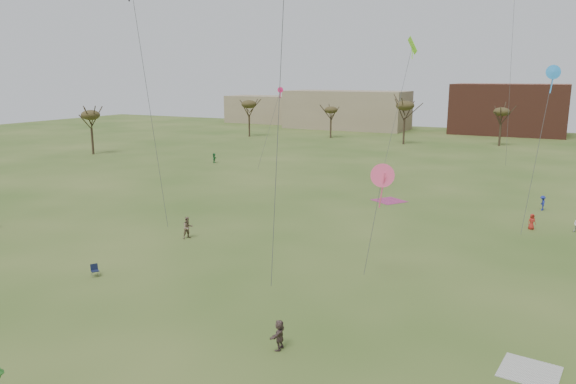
% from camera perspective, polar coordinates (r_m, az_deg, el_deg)
% --- Properties ---
extents(ground, '(260.00, 260.00, 0.00)m').
position_cam_1_polar(ground, '(31.91, -10.16, -13.80)').
color(ground, '#32551A').
rests_on(ground, ground).
extents(spectator_fore_b, '(1.07, 1.16, 1.90)m').
position_cam_1_polar(spectator_fore_b, '(47.98, -10.47, -3.69)').
color(spectator_fore_b, '#7D654F').
rests_on(spectator_fore_b, ground).
extents(spectator_fore_c, '(0.58, 1.52, 1.61)m').
position_cam_1_polar(spectator_fore_c, '(28.84, -0.92, -14.76)').
color(spectator_fore_c, brown).
rests_on(spectator_fore_c, ground).
extents(flyer_far_a, '(1.41, 1.30, 1.57)m').
position_cam_1_polar(flyer_far_a, '(89.24, -7.76, 3.56)').
color(flyer_far_a, '#26723B').
rests_on(flyer_far_a, ground).
extents(flyer_far_b, '(0.86, 0.78, 1.47)m').
position_cam_1_polar(flyer_far_b, '(54.72, 24.23, -2.86)').
color(flyer_far_b, red).
rests_on(flyer_far_b, ground).
extents(flyer_far_c, '(0.77, 1.10, 1.56)m').
position_cam_1_polar(flyer_far_c, '(62.92, 25.16, -1.06)').
color(flyer_far_c, navy).
rests_on(flyer_far_c, ground).
extents(blanket_cream, '(2.90, 2.90, 0.03)m').
position_cam_1_polar(blanket_cream, '(29.64, 24.04, -16.86)').
color(blanket_cream, beige).
rests_on(blanket_cream, ground).
extents(blanket_plum, '(4.25, 4.25, 0.03)m').
position_cam_1_polar(blanket_plum, '(62.47, 10.57, -0.92)').
color(blanket_plum, '#AA346E').
rests_on(blanket_plum, ground).
extents(camp_chair_left, '(0.73, 0.71, 0.87)m').
position_cam_1_polar(camp_chair_left, '(40.94, -19.59, -8.01)').
color(camp_chair_left, '#141B37').
rests_on(camp_chair_left, ground).
extents(kites_aloft, '(54.59, 66.55, 25.31)m').
position_cam_1_polar(kites_aloft, '(53.41, 2.99, 18.35)').
color(kites_aloft, '#D325A7').
rests_on(kites_aloft, ground).
extents(tree_line, '(117.44, 49.32, 8.91)m').
position_cam_1_polar(tree_line, '(104.05, 15.79, 7.91)').
color(tree_line, '#3A2B1E').
rests_on(tree_line, ground).
extents(building_tan, '(32.00, 14.00, 10.00)m').
position_cam_1_polar(building_tan, '(147.67, 6.20, 8.58)').
color(building_tan, '#937F60').
rests_on(building_tan, ground).
extents(building_brick, '(26.00, 16.00, 12.00)m').
position_cam_1_polar(building_brick, '(143.43, 22.20, 8.06)').
color(building_brick, brown).
rests_on(building_brick, ground).
extents(building_tan_west, '(20.00, 12.00, 8.00)m').
position_cam_1_polar(building_tan_west, '(166.92, -2.69, 8.69)').
color(building_tan_west, '#937F60').
rests_on(building_tan_west, ground).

